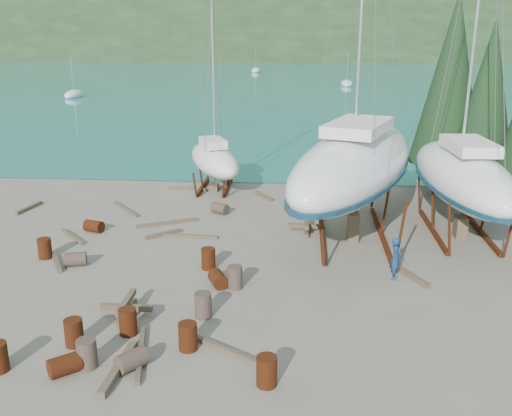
# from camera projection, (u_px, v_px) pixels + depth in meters

# --- Properties ---
(ground) EXTENTS (600.00, 600.00, 0.00)m
(ground) POSITION_uv_depth(u_px,v_px,m) (232.00, 284.00, 22.02)
(ground) COLOR #656050
(ground) RESTS_ON ground
(bay_water) EXTENTS (700.00, 700.00, 0.00)m
(bay_water) POSITION_uv_depth(u_px,v_px,m) (299.00, 46.00, 321.39)
(bay_water) COLOR teal
(bay_water) RESTS_ON ground
(far_hill) EXTENTS (800.00, 360.00, 110.00)m
(far_hill) POSITION_uv_depth(u_px,v_px,m) (299.00, 45.00, 326.14)
(far_hill) COLOR black
(far_hill) RESTS_ON ground
(far_house_left) EXTENTS (6.60, 5.60, 5.60)m
(far_house_left) POSITION_uv_depth(u_px,v_px,m) (131.00, 47.00, 206.32)
(far_house_left) COLOR beige
(far_house_left) RESTS_ON ground
(far_house_center) EXTENTS (6.60, 5.60, 5.60)m
(far_house_center) POSITION_uv_depth(u_px,v_px,m) (240.00, 47.00, 203.25)
(far_house_center) COLOR beige
(far_house_center) RESTS_ON ground
(far_house_right) EXTENTS (6.60, 5.60, 5.60)m
(far_house_right) POSITION_uv_depth(u_px,v_px,m) (382.00, 48.00, 199.40)
(far_house_right) COLOR beige
(far_house_right) RESTS_ON ground
(cypress_near_right) EXTENTS (3.60, 3.60, 10.00)m
(cypress_near_right) POSITION_uv_depth(u_px,v_px,m) (487.00, 99.00, 30.72)
(cypress_near_right) COLOR black
(cypress_near_right) RESTS_ON ground
(cypress_back_left) EXTENTS (4.14, 4.14, 11.50)m
(cypress_back_left) POSITION_uv_depth(u_px,v_px,m) (451.00, 79.00, 32.47)
(cypress_back_left) COLOR black
(cypress_back_left) RESTS_ON ground
(moored_boat_left) EXTENTS (2.00, 5.00, 6.05)m
(moored_boat_left) POSITION_uv_depth(u_px,v_px,m) (74.00, 95.00, 81.24)
(moored_boat_left) COLOR silver
(moored_boat_left) RESTS_ON ground
(moored_boat_mid) EXTENTS (2.00, 5.00, 6.05)m
(moored_boat_mid) POSITION_uv_depth(u_px,v_px,m) (347.00, 84.00, 97.17)
(moored_boat_mid) COLOR silver
(moored_boat_mid) RESTS_ON ground
(moored_boat_far) EXTENTS (2.00, 5.00, 6.05)m
(moored_boat_far) POSITION_uv_depth(u_px,v_px,m) (256.00, 71.00, 127.06)
(moored_boat_far) COLOR silver
(moored_boat_far) RESTS_ON ground
(large_sailboat_near) EXTENTS (8.64, 14.33, 21.72)m
(large_sailboat_near) POSITION_uv_depth(u_px,v_px,m) (355.00, 164.00, 26.13)
(large_sailboat_near) COLOR silver
(large_sailboat_near) RESTS_ON ground
(large_sailboat_far) EXTENTS (4.00, 11.28, 17.53)m
(large_sailboat_far) POSITION_uv_depth(u_px,v_px,m) (463.00, 175.00, 26.62)
(large_sailboat_far) COLOR silver
(large_sailboat_far) RESTS_ON ground
(small_sailboat_shore) EXTENTS (4.92, 7.27, 11.18)m
(small_sailboat_shore) POSITION_uv_depth(u_px,v_px,m) (214.00, 160.00, 34.45)
(small_sailboat_shore) COLOR silver
(small_sailboat_shore) RESTS_ON ground
(worker) EXTENTS (0.48, 0.67, 1.70)m
(worker) POSITION_uv_depth(u_px,v_px,m) (396.00, 258.00, 22.25)
(worker) COLOR navy
(worker) RESTS_ON ground
(drum_1) EXTENTS (1.01, 1.05, 0.58)m
(drum_1) POSITION_uv_depth(u_px,v_px,m) (132.00, 360.00, 16.44)
(drum_1) COLOR #2D2823
(drum_1) RESTS_ON ground
(drum_2) EXTENTS (1.02, 0.82, 0.58)m
(drum_2) POSITION_uv_depth(u_px,v_px,m) (94.00, 226.00, 27.55)
(drum_2) COLOR #4F1E0D
(drum_2) RESTS_ON ground
(drum_3) EXTENTS (0.58, 0.58, 0.88)m
(drum_3) POSITION_uv_depth(u_px,v_px,m) (188.00, 336.00, 17.41)
(drum_3) COLOR #4F1E0D
(drum_3) RESTS_ON ground
(drum_4) EXTENTS (0.97, 0.72, 0.58)m
(drum_4) POSITION_uv_depth(u_px,v_px,m) (299.00, 200.00, 31.75)
(drum_4) COLOR #4F1E0D
(drum_4) RESTS_ON ground
(drum_5) EXTENTS (0.58, 0.58, 0.88)m
(drum_5) POSITION_uv_depth(u_px,v_px,m) (235.00, 277.00, 21.55)
(drum_5) COLOR #2D2823
(drum_5) RESTS_ON ground
(drum_6) EXTENTS (0.89, 1.04, 0.58)m
(drum_6) POSITION_uv_depth(u_px,v_px,m) (218.00, 279.00, 21.75)
(drum_6) COLOR #4F1E0D
(drum_6) RESTS_ON ground
(drum_7) EXTENTS (0.58, 0.58, 0.88)m
(drum_7) POSITION_uv_depth(u_px,v_px,m) (267.00, 371.00, 15.66)
(drum_7) COLOR #4F1E0D
(drum_7) RESTS_ON ground
(drum_8) EXTENTS (0.58, 0.58, 0.88)m
(drum_8) POSITION_uv_depth(u_px,v_px,m) (45.00, 248.00, 24.38)
(drum_8) COLOR #4F1E0D
(drum_8) RESTS_ON ground
(drum_9) EXTENTS (1.05, 0.95, 0.58)m
(drum_9) POSITION_uv_depth(u_px,v_px,m) (220.00, 208.00, 30.29)
(drum_9) COLOR #2D2823
(drum_9) RESTS_ON ground
(drum_10) EXTENTS (0.58, 0.58, 0.88)m
(drum_10) POSITION_uv_depth(u_px,v_px,m) (128.00, 322.00, 18.28)
(drum_10) COLOR #4F1E0D
(drum_10) RESTS_ON ground
(drum_11) EXTENTS (1.00, 1.05, 0.58)m
(drum_11) POSITION_uv_depth(u_px,v_px,m) (310.00, 209.00, 30.21)
(drum_11) COLOR #2D2823
(drum_11) RESTS_ON ground
(drum_12) EXTENTS (1.05, 1.01, 0.58)m
(drum_12) POSITION_uv_depth(u_px,v_px,m) (65.00, 365.00, 16.20)
(drum_12) COLOR #4F1E0D
(drum_12) RESTS_ON ground
(drum_13) EXTENTS (0.58, 0.58, 0.88)m
(drum_13) POSITION_uv_depth(u_px,v_px,m) (74.00, 332.00, 17.64)
(drum_13) COLOR #4F1E0D
(drum_13) RESTS_ON ground
(drum_14) EXTENTS (0.58, 0.58, 0.88)m
(drum_14) POSITION_uv_depth(u_px,v_px,m) (208.00, 259.00, 23.29)
(drum_14) COLOR #4F1E0D
(drum_14) RESTS_ON ground
(drum_15) EXTENTS (1.00, 0.80, 0.58)m
(drum_15) POSITION_uv_depth(u_px,v_px,m) (75.00, 259.00, 23.62)
(drum_15) COLOR #2D2823
(drum_15) RESTS_ON ground
(drum_16) EXTENTS (0.58, 0.58, 0.88)m
(drum_16) POSITION_uv_depth(u_px,v_px,m) (87.00, 354.00, 16.49)
(drum_16) COLOR #2D2823
(drum_16) RESTS_ON ground
(drum_17) EXTENTS (0.58, 0.58, 0.88)m
(drum_17) POSITION_uv_depth(u_px,v_px,m) (203.00, 305.00, 19.38)
(drum_17) COLOR #2D2823
(drum_17) RESTS_ON ground
(timber_1) EXTENTS (0.98, 1.63, 0.19)m
(timber_1) POSITION_uv_depth(u_px,v_px,m) (414.00, 278.00, 22.35)
(timber_1) COLOR brown
(timber_1) RESTS_ON ground
(timber_2) EXTENTS (0.60, 2.14, 0.19)m
(timber_2) POSITION_uv_depth(u_px,v_px,m) (29.00, 208.00, 31.02)
(timber_2) COLOR brown
(timber_2) RESTS_ON ground
(timber_3) EXTENTS (0.82, 3.12, 0.15)m
(timber_3) POSITION_uv_depth(u_px,v_px,m) (141.00, 353.00, 17.18)
(timber_3) COLOR brown
(timber_3) RESTS_ON ground
(timber_4) EXTENTS (1.54, 1.32, 0.17)m
(timber_4) POSITION_uv_depth(u_px,v_px,m) (163.00, 234.00, 27.12)
(timber_4) COLOR brown
(timber_4) RESTS_ON ground
(timber_5) EXTENTS (2.60, 1.72, 0.16)m
(timber_5) POSITION_uv_depth(u_px,v_px,m) (223.00, 349.00, 17.41)
(timber_5) COLOR brown
(timber_5) RESTS_ON ground
(timber_6) EXTENTS (1.19, 1.70, 0.19)m
(timber_6) POSITION_uv_depth(u_px,v_px,m) (264.00, 196.00, 33.20)
(timber_6) COLOR brown
(timber_6) RESTS_ON ground
(timber_9) EXTENTS (2.43, 0.47, 0.15)m
(timber_9) POSITION_uv_depth(u_px,v_px,m) (188.00, 189.00, 34.77)
(timber_9) COLOR brown
(timber_9) RESTS_ON ground
(timber_10) EXTENTS (2.87, 1.56, 0.16)m
(timber_10) POSITION_uv_depth(u_px,v_px,m) (167.00, 223.00, 28.64)
(timber_10) COLOR brown
(timber_10) RESTS_ON ground
(timber_11) EXTENTS (2.62, 0.25, 0.15)m
(timber_11) POSITION_uv_depth(u_px,v_px,m) (190.00, 236.00, 26.84)
(timber_11) COLOR brown
(timber_11) RESTS_ON ground
(timber_12) EXTENTS (1.12, 1.75, 0.17)m
(timber_12) POSITION_uv_depth(u_px,v_px,m) (57.00, 263.00, 23.77)
(timber_12) COLOR brown
(timber_12) RESTS_ON ground
(timber_15) EXTENTS (2.06, 2.44, 0.15)m
(timber_15) POSITION_uv_depth(u_px,v_px,m) (126.00, 209.00, 30.92)
(timber_15) COLOR brown
(timber_15) RESTS_ON ground
(timber_16) EXTENTS (0.36, 2.66, 0.23)m
(timber_16) POSITION_uv_depth(u_px,v_px,m) (119.00, 368.00, 16.37)
(timber_16) COLOR brown
(timber_16) RESTS_ON ground
(timber_17) EXTENTS (1.76, 1.79, 0.16)m
(timber_17) POSITION_uv_depth(u_px,v_px,m) (72.00, 237.00, 26.76)
(timber_17) COLOR brown
(timber_17) RESTS_ON ground
(timber_pile_fore) EXTENTS (1.80, 1.80, 0.60)m
(timber_pile_fore) POSITION_uv_depth(u_px,v_px,m) (127.00, 308.00, 19.51)
(timber_pile_fore) COLOR brown
(timber_pile_fore) RESTS_ON ground
(timber_pile_aft) EXTENTS (1.80, 1.80, 0.60)m
(timber_pile_aft) POSITION_uv_depth(u_px,v_px,m) (306.00, 226.00, 27.54)
(timber_pile_aft) COLOR brown
(timber_pile_aft) RESTS_ON ground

